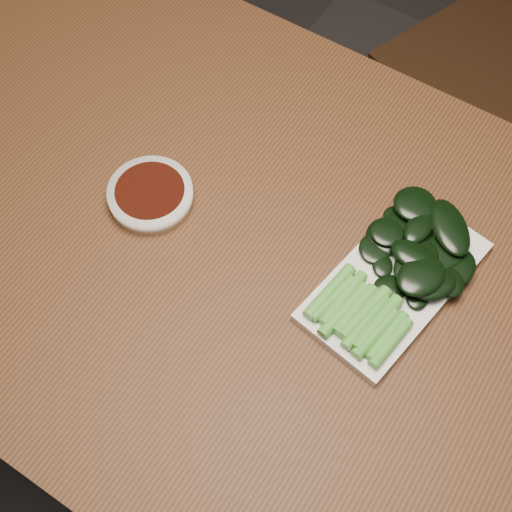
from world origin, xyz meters
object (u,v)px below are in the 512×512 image
at_px(sauce_bowl, 151,195).
at_px(gai_lan, 403,270).
at_px(serving_plate, 394,281).
at_px(table, 277,287).

height_order(sauce_bowl, gai_lan, gai_lan).
bearing_deg(serving_plate, sauce_bowl, -168.90).
distance_m(serving_plate, gai_lan, 0.02).
height_order(sauce_bowl, serving_plate, sauce_bowl).
bearing_deg(gai_lan, table, -154.86).
bearing_deg(table, sauce_bowl, -177.02).
xyz_separation_m(serving_plate, gai_lan, (0.00, 0.01, 0.02)).
bearing_deg(gai_lan, serving_plate, -107.48).
bearing_deg(gai_lan, sauce_bowl, -167.22).
xyz_separation_m(sauce_bowl, gai_lan, (0.36, 0.08, 0.01)).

